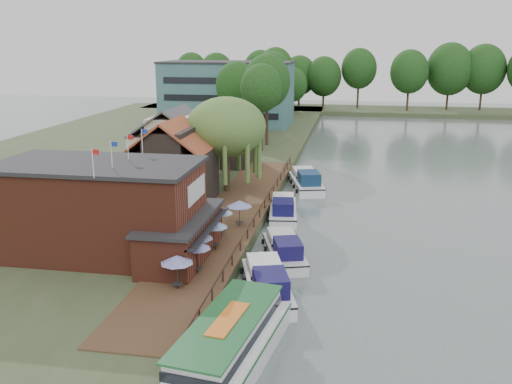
# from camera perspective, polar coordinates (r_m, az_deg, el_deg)

# --- Properties ---
(ground) EXTENTS (260.00, 260.00, 0.00)m
(ground) POSITION_cam_1_polar(r_m,az_deg,el_deg) (44.02, 5.01, -8.12)
(ground) COLOR #4C5858
(ground) RESTS_ON ground
(land_bank) EXTENTS (50.00, 140.00, 1.00)m
(land_bank) POSITION_cam_1_polar(r_m,az_deg,el_deg) (84.09, -13.50, 3.07)
(land_bank) COLOR #384728
(land_bank) RESTS_ON ground
(quay_deck) EXTENTS (6.00, 50.00, 0.10)m
(quay_deck) POSITION_cam_1_polar(r_m,az_deg,el_deg) (54.11, -2.46, -2.44)
(quay_deck) COLOR #47301E
(quay_deck) RESTS_ON land_bank
(quay_rail) EXTENTS (0.20, 49.00, 1.00)m
(quay_rail) POSITION_cam_1_polar(r_m,az_deg,el_deg) (53.94, 0.45, -1.98)
(quay_rail) COLOR black
(quay_rail) RESTS_ON land_bank
(pub) EXTENTS (20.00, 11.00, 7.30)m
(pub) POSITION_cam_1_polar(r_m,az_deg,el_deg) (44.81, -13.10, -1.72)
(pub) COLOR maroon
(pub) RESTS_ON land_bank
(hotel_block) EXTENTS (25.40, 12.40, 12.30)m
(hotel_block) POSITION_cam_1_polar(r_m,az_deg,el_deg) (113.69, -2.87, 9.85)
(hotel_block) COLOR #38666B
(hotel_block) RESTS_ON land_bank
(cottage_a) EXTENTS (8.60, 7.60, 8.50)m
(cottage_a) POSITION_cam_1_polar(r_m,az_deg,el_deg) (58.62, -8.36, 3.02)
(cottage_a) COLOR black
(cottage_a) RESTS_ON land_bank
(cottage_b) EXTENTS (9.60, 8.60, 8.50)m
(cottage_b) POSITION_cam_1_polar(r_m,az_deg,el_deg) (68.86, -8.14, 4.80)
(cottage_b) COLOR beige
(cottage_b) RESTS_ON land_bank
(cottage_c) EXTENTS (7.60, 7.60, 8.50)m
(cottage_c) POSITION_cam_1_polar(r_m,az_deg,el_deg) (76.34, -3.17, 5.92)
(cottage_c) COLOR black
(cottage_c) RESTS_ON land_bank
(willow) EXTENTS (8.60, 8.60, 10.43)m
(willow) POSITION_cam_1_polar(r_m,az_deg,el_deg) (61.95, -2.98, 4.71)
(willow) COLOR #476B2D
(willow) RESTS_ON land_bank
(umbrella_0) EXTENTS (2.23, 2.23, 2.38)m
(umbrella_0) POSITION_cam_1_polar(r_m,az_deg,el_deg) (38.58, -7.87, -7.94)
(umbrella_0) COLOR #211B99
(umbrella_0) RESTS_ON quay_deck
(umbrella_1) EXTENTS (2.01, 2.01, 2.38)m
(umbrella_1) POSITION_cam_1_polar(r_m,az_deg,el_deg) (40.95, -5.91, -6.50)
(umbrella_1) COLOR navy
(umbrella_1) RESTS_ON quay_deck
(umbrella_2) EXTENTS (2.26, 2.26, 2.38)m
(umbrella_2) POSITION_cam_1_polar(r_m,az_deg,el_deg) (42.90, -5.79, -5.48)
(umbrella_2) COLOR navy
(umbrella_2) RESTS_ON quay_deck
(umbrella_3) EXTENTS (2.08, 2.08, 2.38)m
(umbrella_3) POSITION_cam_1_polar(r_m,az_deg,el_deg) (45.32, -4.12, -4.31)
(umbrella_3) COLOR navy
(umbrella_3) RESTS_ON quay_deck
(umbrella_4) EXTENTS (1.97, 1.97, 2.38)m
(umbrella_4) POSITION_cam_1_polar(r_m,az_deg,el_deg) (48.75, -3.46, -2.90)
(umbrella_4) COLOR #1B4C98
(umbrella_4) RESTS_ON quay_deck
(umbrella_5) EXTENTS (2.31, 2.31, 2.38)m
(umbrella_5) POSITION_cam_1_polar(r_m,az_deg,el_deg) (50.77, -1.66, -2.14)
(umbrella_5) COLOR #1B2798
(umbrella_5) RESTS_ON quay_deck
(cruiser_0) EXTENTS (5.82, 10.30, 2.37)m
(cruiser_0) POSITION_cam_1_polar(r_m,az_deg,el_deg) (39.94, 1.11, -8.70)
(cruiser_0) COLOR silver
(cruiser_0) RESTS_ON ground
(cruiser_1) EXTENTS (5.43, 9.57, 2.18)m
(cruiser_1) POSITION_cam_1_polar(r_m,az_deg,el_deg) (46.26, 2.85, -5.46)
(cruiser_1) COLOR silver
(cruiser_1) RESTS_ON ground
(cruiser_2) EXTENTS (4.15, 9.61, 2.23)m
(cruiser_2) POSITION_cam_1_polar(r_m,az_deg,el_deg) (56.95, 2.73, -1.48)
(cruiser_2) COLOR white
(cruiser_2) RESTS_ON ground
(cruiser_3) EXTENTS (5.88, 10.85, 2.52)m
(cruiser_3) POSITION_cam_1_polar(r_m,az_deg,el_deg) (68.04, 5.03, 1.34)
(cruiser_3) COLOR white
(cruiser_3) RESTS_ON ground
(tour_boat) EXTENTS (5.80, 14.19, 3.01)m
(tour_boat) POSITION_cam_1_polar(r_m,az_deg,el_deg) (31.05, -3.25, -15.45)
(tour_boat) COLOR silver
(tour_boat) RESTS_ON ground
(swan) EXTENTS (0.44, 0.44, 0.44)m
(swan) POSITION_cam_1_polar(r_m,az_deg,el_deg) (31.75, -0.06, -17.38)
(swan) COLOR white
(swan) RESTS_ON ground
(bank_tree_0) EXTENTS (6.22, 6.22, 12.97)m
(bank_tree_0) POSITION_cam_1_polar(r_m,az_deg,el_deg) (85.50, 0.53, 8.42)
(bank_tree_0) COLOR #143811
(bank_tree_0) RESTS_ON land_bank
(bank_tree_1) EXTENTS (7.31, 7.31, 14.24)m
(bank_tree_1) POSITION_cam_1_polar(r_m,az_deg,el_deg) (90.32, 1.10, 9.17)
(bank_tree_1) COLOR #143811
(bank_tree_1) RESTS_ON land_bank
(bank_tree_2) EXTENTS (7.33, 7.33, 12.78)m
(bank_tree_2) POSITION_cam_1_polar(r_m,az_deg,el_deg) (101.20, -1.93, 9.37)
(bank_tree_2) COLOR #143811
(bank_tree_2) RESTS_ON land_bank
(bank_tree_3) EXTENTS (8.72, 8.72, 14.06)m
(bank_tree_3) POSITION_cam_1_polar(r_m,az_deg,el_deg) (120.15, 1.61, 10.56)
(bank_tree_3) COLOR #143811
(bank_tree_3) RESTS_ON land_bank
(bank_tree_4) EXTENTS (6.65, 6.65, 10.46)m
(bank_tree_4) POSITION_cam_1_polar(r_m,az_deg,el_deg) (129.29, 3.64, 10.05)
(bank_tree_4) COLOR #143811
(bank_tree_4) RESTS_ON land_bank
(bank_tree_5) EXTENTS (8.21, 8.21, 14.72)m
(bank_tree_5) POSITION_cam_1_polar(r_m,az_deg,el_deg) (135.83, 1.95, 11.21)
(bank_tree_5) COLOR #143811
(bank_tree_5) RESTS_ON land_bank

